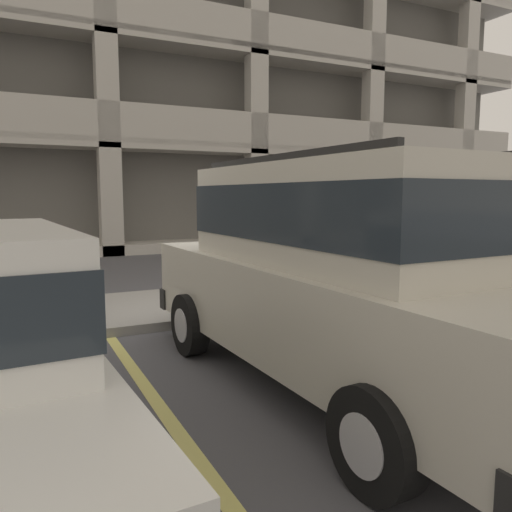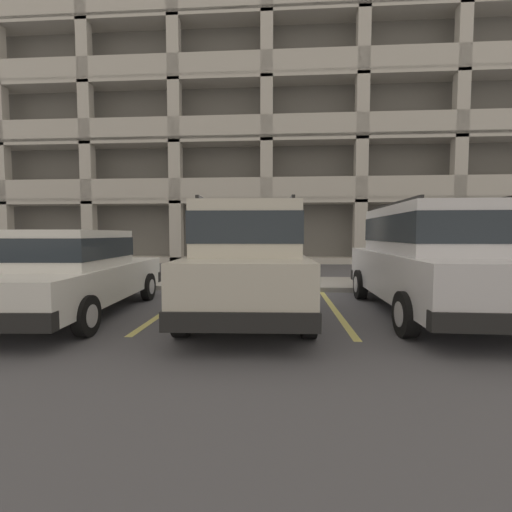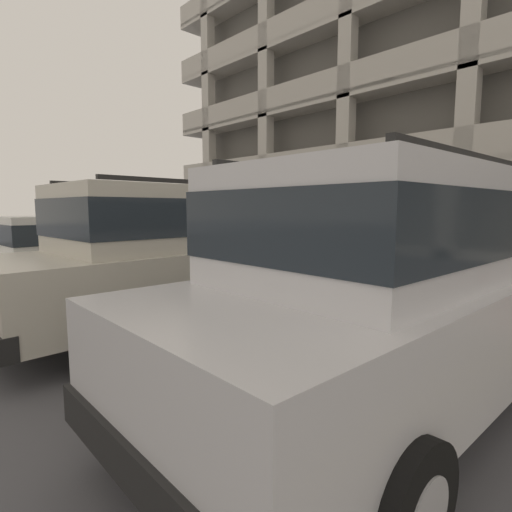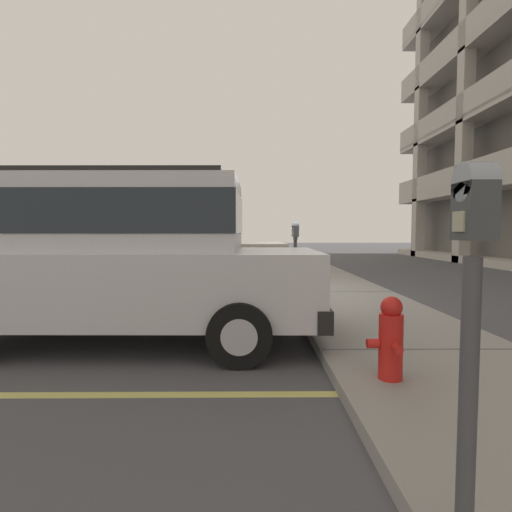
{
  "view_description": "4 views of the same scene",
  "coord_description": "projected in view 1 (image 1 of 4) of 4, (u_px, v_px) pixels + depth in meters",
  "views": [
    {
      "loc": [
        -2.63,
        -5.81,
        1.71
      ],
      "look_at": [
        0.01,
        -0.45,
        0.98
      ],
      "focal_mm": 35.0,
      "sensor_mm": 36.0,
      "label": 1
    },
    {
      "loc": [
        0.53,
        -8.48,
        1.48
      ],
      "look_at": [
        0.04,
        -1.17,
        1.0
      ],
      "focal_mm": 24.0,
      "sensor_mm": 36.0,
      "label": 2
    },
    {
      "loc": [
        4.91,
        -5.21,
        1.69
      ],
      "look_at": [
        0.17,
        -0.79,
        0.91
      ],
      "focal_mm": 28.0,
      "sensor_mm": 36.0,
      "label": 3
    },
    {
      "loc": [
        8.11,
        -0.51,
        1.36
      ],
      "look_at": [
        -0.14,
        -0.44,
        0.85
      ],
      "focal_mm": 28.0,
      "sensor_mm": 36.0,
      "label": 4
    }
  ],
  "objects": [
    {
      "name": "silver_suv",
      "position": [
        345.0,
        266.0,
        4.4
      ],
      "size": [
        2.14,
        4.85,
        2.03
      ],
      "rotation": [
        0.0,
        0.0,
        0.04
      ],
      "color": "beige",
      "rests_on": "ground_plane"
    },
    {
      "name": "parking_meter_near",
      "position": [
        237.0,
        234.0,
        6.76
      ],
      "size": [
        0.35,
        0.12,
        1.43
      ],
      "color": "#47474C",
      "rests_on": "sidewalk"
    },
    {
      "name": "parking_stall_lines",
      "position": [
        411.0,
        338.0,
        6.0
      ],
      "size": [
        13.09,
        4.8,
        0.01
      ],
      "color": "#DBD16B",
      "rests_on": "ground_plane"
    },
    {
      "name": "sidewalk",
      "position": [
        205.0,
        303.0,
        7.69
      ],
      "size": [
        40.0,
        2.2,
        0.12
      ],
      "color": "gray",
      "rests_on": "ground_plane"
    },
    {
      "name": "ground_plane",
      "position": [
        240.0,
        330.0,
        6.54
      ],
      "size": [
        80.0,
        80.0,
        0.1
      ],
      "color": "#4C4C51"
    },
    {
      "name": "fire_hydrant",
      "position": [
        464.0,
        263.0,
        9.18
      ],
      "size": [
        0.3,
        0.3,
        0.7
      ],
      "color": "red",
      "rests_on": "sidewalk"
    }
  ]
}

